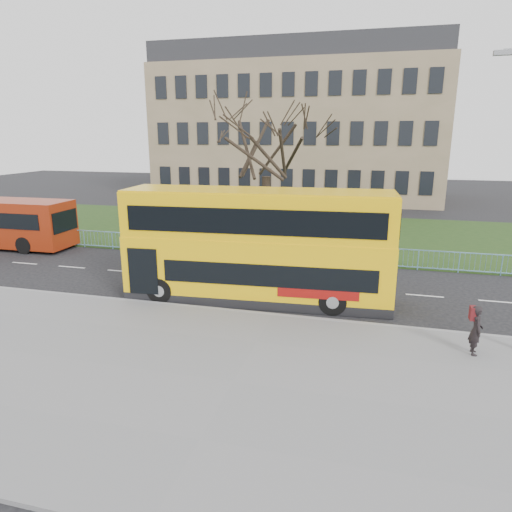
{
  "coord_description": "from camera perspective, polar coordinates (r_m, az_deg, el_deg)",
  "views": [
    {
      "loc": [
        3.53,
        -17.82,
        6.93
      ],
      "look_at": [
        -1.34,
        1.0,
        1.72
      ],
      "focal_mm": 32.0,
      "sensor_mm": 36.0,
      "label": 1
    }
  ],
  "objects": [
    {
      "name": "grass_verge",
      "position": [
        33.04,
        8.06,
        2.81
      ],
      "size": [
        80.0,
        15.4,
        0.08
      ],
      "primitive_type": "cube",
      "color": "#183312",
      "rests_on": "ground"
    },
    {
      "name": "kerb",
      "position": [
        18.01,
        2.11,
        -7.41
      ],
      "size": [
        80.0,
        0.2,
        0.14
      ],
      "primitive_type": "cube",
      "color": "gray",
      "rests_on": "ground"
    },
    {
      "name": "guard_railing",
      "position": [
        25.49,
        6.08,
        0.41
      ],
      "size": [
        40.0,
        0.12,
        1.1
      ],
      "primitive_type": null,
      "color": "#76B1D3",
      "rests_on": "ground"
    },
    {
      "name": "bare_tree",
      "position": [
        28.63,
        1.32,
        11.55
      ],
      "size": [
        7.19,
        7.19,
        10.27
      ],
      "primitive_type": null,
      "color": "black",
      "rests_on": "grass_verge"
    },
    {
      "name": "yellow_bus",
      "position": [
        19.16,
        0.19,
        1.64
      ],
      "size": [
        11.29,
        3.37,
        4.67
      ],
      "rotation": [
        0.0,
        0.0,
        0.06
      ],
      "color": "yellow",
      "rests_on": "ground"
    },
    {
      "name": "pedestrian",
      "position": [
        16.18,
        25.8,
        -8.34
      ],
      "size": [
        0.39,
        0.6,
        1.63
      ],
      "primitive_type": "imported",
      "rotation": [
        0.0,
        0.0,
        1.58
      ],
      "color": "black",
      "rests_on": "pavement"
    },
    {
      "name": "civic_building",
      "position": [
        53.51,
        5.52,
        15.0
      ],
      "size": [
        30.0,
        15.0,
        14.0
      ],
      "primitive_type": "cube",
      "color": "#816F52",
      "rests_on": "ground"
    },
    {
      "name": "pavement",
      "position": [
        13.5,
        -2.84,
        -15.61
      ],
      "size": [
        80.0,
        10.5,
        0.12
      ],
      "primitive_type": "cube",
      "color": "slate",
      "rests_on": "ground"
    },
    {
      "name": "ground",
      "position": [
        19.45,
        3.1,
        -5.91
      ],
      "size": [
        120.0,
        120.0,
        0.0
      ],
      "primitive_type": "plane",
      "color": "black",
      "rests_on": "ground"
    }
  ]
}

